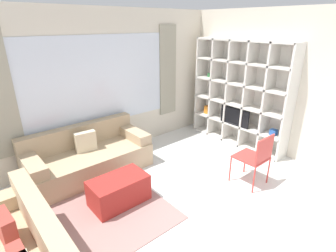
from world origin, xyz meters
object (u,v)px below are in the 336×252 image
Objects in this scene: shelving_unit at (240,94)px; folding_chair at (256,156)px; ottoman at (119,191)px; couch_main at (89,157)px.

shelving_unit is 2.49× the size of folding_chair.
folding_chair is at bearing -27.71° from ottoman.
shelving_unit is 1.74m from folding_chair.
folding_chair is (1.88, -0.99, 0.31)m from ottoman.
couch_main is at bearing 87.65° from ottoman.
folding_chair is at bearing -134.64° from shelving_unit.
couch_main is (-3.00, 0.88, -0.77)m from shelving_unit.
ottoman is at bearing -27.71° from folding_chair.
shelving_unit reaches higher than folding_chair.
shelving_unit reaches higher than couch_main.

